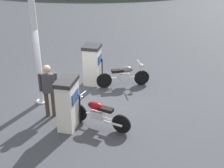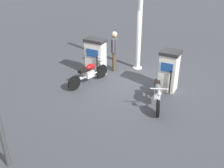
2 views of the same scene
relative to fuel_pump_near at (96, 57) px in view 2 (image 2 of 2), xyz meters
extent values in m
plane|color=#383A3F|center=(-0.06, 1.52, -0.78)|extent=(120.00, 120.00, 0.00)
cube|color=silver|center=(0.00, 0.00, -0.07)|extent=(0.48, 0.78, 1.42)
cube|color=#1E478C|center=(0.23, -0.01, 0.24)|extent=(0.05, 0.53, 0.32)
cube|color=#262628|center=(0.00, 0.00, 0.70)|extent=(0.53, 0.86, 0.12)
cylinder|color=black|center=(0.28, 0.22, -0.29)|extent=(0.05, 0.05, 0.92)
cube|color=silver|center=(0.00, 3.03, -0.08)|extent=(0.59, 0.63, 1.40)
cube|color=#1E478C|center=(0.29, 3.02, 0.23)|extent=(0.05, 0.43, 0.32)
cube|color=#262628|center=(0.00, 3.03, 0.68)|extent=(0.65, 0.70, 0.12)
cylinder|color=black|center=(0.34, 3.20, -0.29)|extent=(0.05, 0.05, 0.91)
cylinder|color=black|center=(0.18, 0.37, -0.49)|extent=(0.57, 0.22, 0.57)
cylinder|color=black|center=(1.55, -0.05, -0.49)|extent=(0.57, 0.22, 0.57)
cube|color=silver|center=(0.82, 0.17, -0.39)|extent=(0.40, 0.30, 0.24)
cylinder|color=silver|center=(0.87, 0.16, -0.44)|extent=(1.04, 0.36, 0.05)
ellipsoid|color=maroon|center=(0.75, 0.19, -0.11)|extent=(0.52, 0.35, 0.24)
cube|color=black|center=(1.08, 0.09, -0.14)|extent=(0.48, 0.32, 0.10)
cylinder|color=silver|center=(0.22, 0.35, -0.19)|extent=(0.26, 0.11, 0.57)
cylinder|color=silver|center=(0.30, 0.33, 0.13)|extent=(0.20, 0.55, 0.04)
sphere|color=silver|center=(0.20, 0.36, 0.01)|extent=(0.17, 0.17, 0.14)
cylinder|color=silver|center=(1.33, -0.11, -0.47)|extent=(0.55, 0.23, 0.07)
cylinder|color=black|center=(1.85, 3.24, -0.50)|extent=(0.56, 0.26, 0.57)
cylinder|color=black|center=(0.51, 2.74, -0.50)|extent=(0.56, 0.26, 0.57)
cube|color=silver|center=(1.23, 3.01, -0.40)|extent=(0.41, 0.31, 0.24)
cylinder|color=silver|center=(1.18, 2.99, -0.45)|extent=(1.03, 0.42, 0.05)
ellipsoid|color=#595B60|center=(1.29, 3.03, -0.12)|extent=(0.53, 0.37, 0.24)
cube|color=black|center=(0.97, 2.92, -0.15)|extent=(0.48, 0.34, 0.10)
cylinder|color=silver|center=(1.81, 3.23, -0.20)|extent=(0.26, 0.13, 0.57)
cylinder|color=silver|center=(1.74, 3.20, 0.12)|extent=(0.23, 0.54, 0.04)
sphere|color=silver|center=(1.83, 3.24, 0.00)|extent=(0.18, 0.18, 0.14)
cylinder|color=silver|center=(0.65, 2.92, -0.48)|extent=(0.54, 0.26, 0.07)
cylinder|color=#473828|center=(-0.84, 0.47, -0.37)|extent=(0.16, 0.16, 0.83)
cylinder|color=#473828|center=(-0.65, 0.51, -0.37)|extent=(0.16, 0.16, 0.83)
cube|color=#3F3F44|center=(-0.74, 0.49, 0.35)|extent=(0.40, 0.28, 0.62)
cylinder|color=#3F3F44|center=(-0.98, 0.44, 0.39)|extent=(0.11, 0.11, 0.59)
cylinder|color=#3F3F44|center=(-0.51, 0.55, 0.39)|extent=(0.11, 0.11, 0.59)
sphere|color=tan|center=(-0.74, 0.49, 0.81)|extent=(0.28, 0.28, 0.23)
cylinder|color=silver|center=(-1.37, 1.32, 1.25)|extent=(0.20, 0.20, 4.06)
cylinder|color=silver|center=(-1.37, 1.32, -0.76)|extent=(0.40, 0.40, 0.04)
camera|label=1|loc=(2.55, -7.28, 4.23)|focal=48.90mm
camera|label=2|loc=(8.86, 5.08, 4.00)|focal=43.08mm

